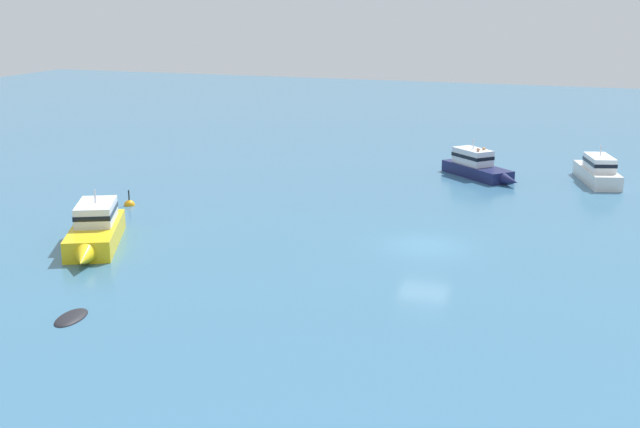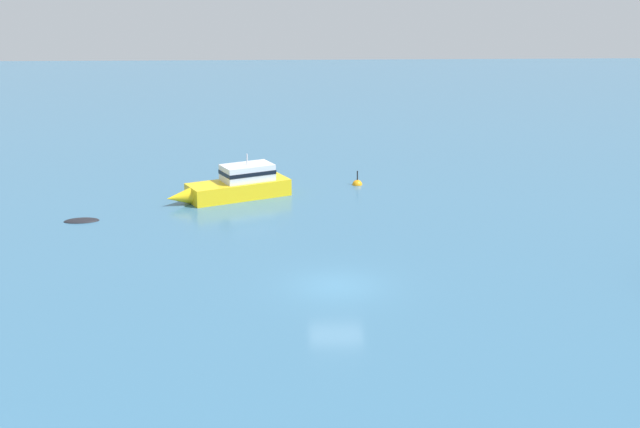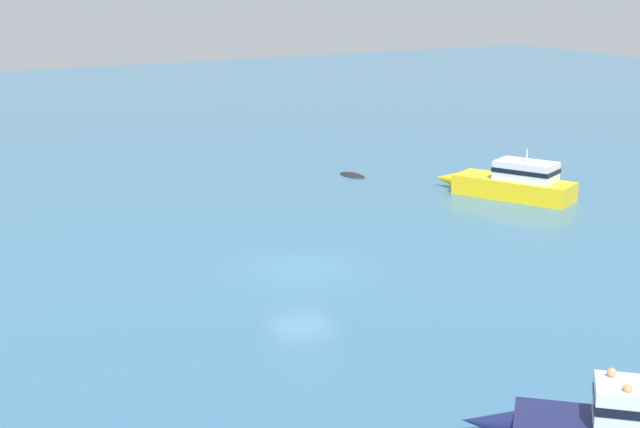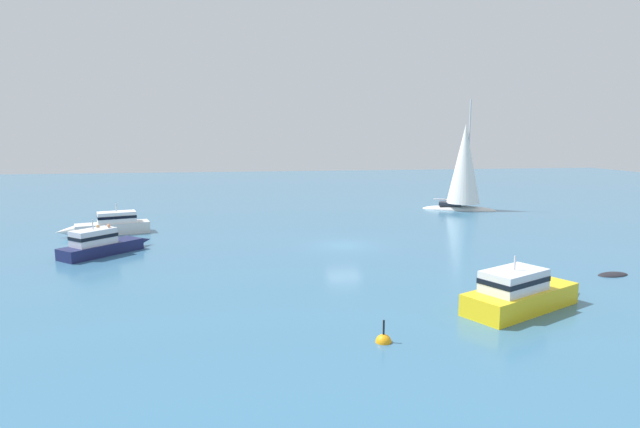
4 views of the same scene
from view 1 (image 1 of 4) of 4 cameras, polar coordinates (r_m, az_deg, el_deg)
ground_plane at (r=41.71m, az=7.22°, el=-2.18°), size 160.00×160.00×0.00m
cabin_cruiser at (r=58.44m, az=18.41°, el=2.84°), size 7.27×3.35×2.58m
skiff at (r=33.75m, az=-16.67°, el=-6.85°), size 2.12×1.25×0.32m
launch at (r=57.99m, az=10.72°, el=3.25°), size 5.68×6.00×2.53m
powerboat at (r=42.73m, az=-15.16°, el=-1.03°), size 7.68×4.82×2.69m
channel_buoy at (r=50.61m, az=-12.92°, el=0.59°), size 0.65×0.65×1.25m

